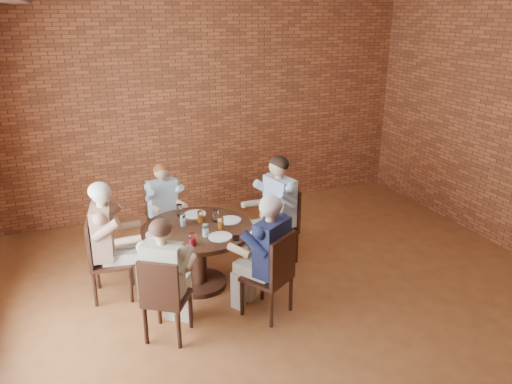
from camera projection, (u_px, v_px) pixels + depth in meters
name	position (u px, v px, depth m)	size (l,w,h in m)	color
floor	(310.00, 319.00, 5.27)	(7.00, 7.00, 0.00)	brown
wall_back	(210.00, 104.00, 7.74)	(7.00, 7.00, 0.00)	brown
dining_table	(198.00, 245.00, 5.75)	(1.28, 1.28, 0.75)	black
chair_a	(281.00, 222.00, 6.39)	(0.55, 0.55, 0.97)	black
diner_a	(275.00, 211.00, 6.27)	(0.57, 0.70, 1.40)	teal
chair_b	(163.00, 217.00, 6.63)	(0.43, 0.43, 0.88)	black
diner_b	(165.00, 210.00, 6.53)	(0.47, 0.57, 1.23)	#93AFBC
chair_c	(103.00, 255.00, 5.53)	(0.51, 0.51, 0.95)	black
diner_c	(109.00, 241.00, 5.49)	(0.55, 0.67, 1.36)	brown
chair_d	(164.00, 296.00, 4.78)	(0.55, 0.55, 0.91)	black
diner_d	(166.00, 279.00, 4.80)	(0.49, 0.61, 1.28)	#C4AF9A
chair_e	(274.00, 273.00, 5.18)	(0.60, 0.60, 0.95)	black
diner_e	(267.00, 256.00, 5.17)	(0.54, 0.66, 1.35)	#161C3E
plate_a	(230.00, 220.00, 5.85)	(0.26, 0.26, 0.01)	white
plate_b	(195.00, 214.00, 6.02)	(0.26, 0.26, 0.01)	white
plate_c	(157.00, 234.00, 5.48)	(0.26, 0.26, 0.01)	white
plate_d	(220.00, 237.00, 5.43)	(0.26, 0.26, 0.01)	white
glass_a	(216.00, 216.00, 5.81)	(0.07, 0.07, 0.14)	white
glass_b	(201.00, 217.00, 5.78)	(0.07, 0.07, 0.14)	white
glass_c	(180.00, 210.00, 5.98)	(0.07, 0.07, 0.14)	white
glass_d	(183.00, 220.00, 5.69)	(0.07, 0.07, 0.14)	white
glass_e	(168.00, 227.00, 5.50)	(0.07, 0.07, 0.14)	white
glass_f	(193.00, 240.00, 5.21)	(0.07, 0.07, 0.14)	white
glass_g	(205.00, 230.00, 5.43)	(0.07, 0.07, 0.14)	white
glass_h	(221.00, 223.00, 5.61)	(0.07, 0.07, 0.14)	white
smartphone	(236.00, 238.00, 5.40)	(0.06, 0.13, 0.01)	black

